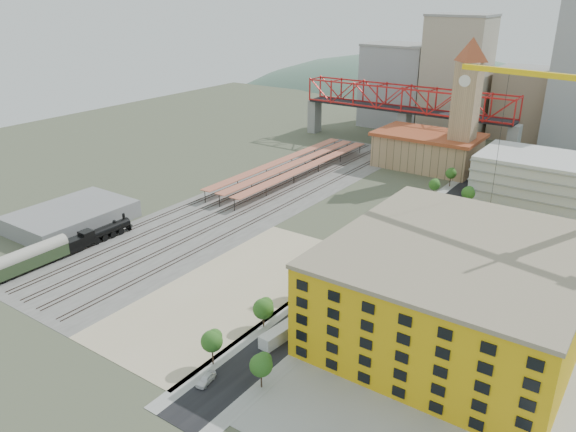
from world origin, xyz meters
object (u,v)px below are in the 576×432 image
Objects in this scene: locomotive at (98,235)px; site_trailer_d at (376,258)px; site_trailer_c at (339,288)px; car_0 at (206,379)px; construction_building at (457,289)px; clock_tower at (467,95)px; coach at (30,258)px; site_trailer_b at (326,298)px; site_trailer_a at (281,334)px.

site_trailer_d is at bearing 25.62° from locomotive.
site_trailer_c reaches higher than car_0.
clock_tower is at bearing 108.78° from construction_building.
construction_building is at bearing 43.78° from car_0.
clock_tower is at bearing 66.40° from coach.
site_trailer_b is (66.00, 8.01, -0.92)m from locomotive.
coach is at bearing -113.60° from clock_tower.
construction_building is 32.89m from site_trailer_d.
clock_tower is at bearing 90.31° from site_trailer_b.
site_trailer_a is 16.61m from site_trailer_b.
site_trailer_a is at bearing -86.24° from clock_tower.
construction_building is at bearing -71.22° from clock_tower.
locomotive is 67.40m from site_trailer_c.
coach reaches higher than car_0.
car_0 is (-3.00, -39.93, -0.46)m from site_trailer_c.
site_trailer_b is 5.60m from site_trailer_c.
site_trailer_c is (0.00, 22.21, -0.12)m from site_trailer_a.
site_trailer_d is (0.00, 40.25, -0.12)m from site_trailer_a.
clock_tower is at bearing 83.70° from site_trailer_c.
clock_tower reaches higher than locomotive.
coach reaches higher than locomotive.
clock_tower reaches higher than site_trailer_a.
coach is at bearing -90.00° from locomotive.
clock_tower is 129.95m from locomotive.
site_trailer_a is at bearing -100.89° from site_trailer_c.
car_0 is (63.00, -6.82, -2.46)m from coach.
site_trailer_c is at bearing 75.74° from car_0.
clock_tower is 5.27× the size of site_trailer_a.
construction_building reaches higher than site_trailer_a.
clock_tower is 11.58× the size of car_0.
car_0 is at bearing -99.03° from site_trailer_b.
site_trailer_b is at bearing -100.89° from site_trailer_c.
site_trailer_c is (66.00, 13.61, -0.94)m from locomotive.
car_0 is (-3.00, -57.96, -0.46)m from site_trailer_d.
coach is 2.12× the size of site_trailer_b.
coach is at bearing 163.86° from car_0.
site_trailer_d is (-26.00, 18.41, -8.18)m from construction_building.
coach reaches higher than site_trailer_d.
clock_tower is at bearing 77.30° from site_trailer_d.
site_trailer_b is at bearing 95.47° from site_trailer_a.
site_trailer_d is (66.00, 31.64, -0.94)m from locomotive.
car_0 is (5.00, -139.55, -27.93)m from clock_tower.
locomotive is at bearing 90.00° from coach.
construction_building is 93.23m from locomotive.
site_trailer_b is at bearing -168.65° from construction_building.
site_trailer_a is 1.10× the size of site_trailer_d.
clock_tower is 5.70× the size of site_trailer_b.
construction_building is at bearing -53.60° from site_trailer_d.
locomotive is 68.29m from car_0.
site_trailer_d is (0.00, 23.63, -0.02)m from site_trailer_b.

